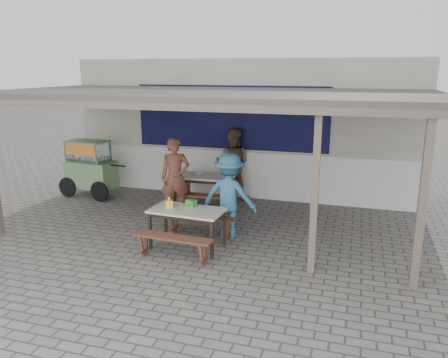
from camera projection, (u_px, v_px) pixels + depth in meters
name	position (u px, v px, depth m)	size (l,w,h in m)	color
ground	(197.00, 236.00, 8.71)	(60.00, 60.00, 0.00)	#68645E
back_wall	(243.00, 128.00, 11.61)	(9.00, 1.28, 3.50)	beige
warung_roof	(211.00, 96.00, 8.87)	(9.00, 4.21, 2.81)	#504945
table_left	(204.00, 178.00, 10.54)	(1.49, 0.83, 0.75)	beige
bench_left_street	(197.00, 199.00, 10.05)	(1.56, 0.37, 0.45)	brown
bench_left_wall	(211.00, 185.00, 11.20)	(1.56, 0.37, 0.45)	brown
table_right	(187.00, 214.00, 8.01)	(1.38, 0.79, 0.75)	beige
bench_right_street	(172.00, 242.00, 7.54)	(1.46, 0.36, 0.45)	brown
bench_right_wall	(200.00, 220.00, 8.64)	(1.46, 0.36, 0.45)	brown
vendor_cart	(90.00, 166.00, 11.30)	(1.88, 0.85, 1.47)	#718C5D
patron_street_side	(175.00, 178.00, 9.75)	(0.65, 0.43, 1.78)	brown
patron_wall_side	(233.00, 164.00, 11.05)	(0.88, 0.69, 1.82)	brown
patron_right_table	(230.00, 195.00, 8.53)	(1.09, 0.63, 1.69)	#32678E
tissue_box	(169.00, 204.00, 8.10)	(0.13, 0.13, 0.13)	yellow
donation_box	(191.00, 203.00, 8.15)	(0.19, 0.13, 0.13)	#3A7835
condiment_jar	(222.00, 172.00, 10.65)	(0.09, 0.09, 0.10)	beige
condiment_bowl	(199.00, 173.00, 10.64)	(0.18, 0.18, 0.04)	white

